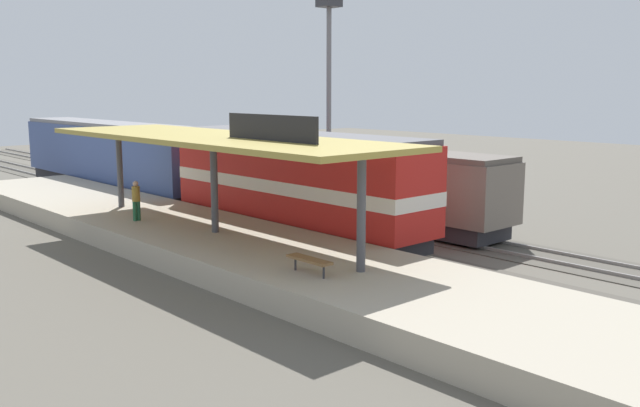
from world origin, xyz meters
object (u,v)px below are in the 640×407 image
at_px(locomotive, 294,182).
at_px(light_mast, 329,54).
at_px(platform_bench, 309,260).
at_px(passenger_carriage_single, 111,155).
at_px(freight_car, 394,186).
at_px(person_waiting, 136,199).

xyz_separation_m(locomotive, light_mast, (7.80, 6.12, 5.99)).
distance_m(platform_bench, passenger_carriage_single, 26.49).
height_order(locomotive, freight_car, locomotive).
bearing_deg(freight_car, light_mast, 67.93).
bearing_deg(freight_car, locomotive, 158.97).
distance_m(passenger_carriage_single, person_waiting, 15.44).
height_order(light_mast, person_waiting, light_mast).
xyz_separation_m(platform_bench, person_waiting, (0.26, 11.46, 0.51)).
xyz_separation_m(locomotive, person_waiting, (-5.74, 3.67, -0.56)).
relative_size(locomotive, freight_car, 1.20).
height_order(freight_car, light_mast, light_mast).
bearing_deg(platform_bench, person_waiting, 88.68).
bearing_deg(passenger_carriage_single, person_waiting, -111.81).
bearing_deg(passenger_carriage_single, freight_car, -76.90).
distance_m(platform_bench, person_waiting, 11.47).
bearing_deg(light_mast, person_waiting, -169.72).
distance_m(passenger_carriage_single, freight_car, 20.30).
xyz_separation_m(freight_car, light_mast, (3.20, 7.89, 6.43)).
height_order(locomotive, person_waiting, locomotive).
height_order(platform_bench, freight_car, freight_car).
height_order(freight_car, person_waiting, freight_car).
relative_size(locomotive, person_waiting, 8.44).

